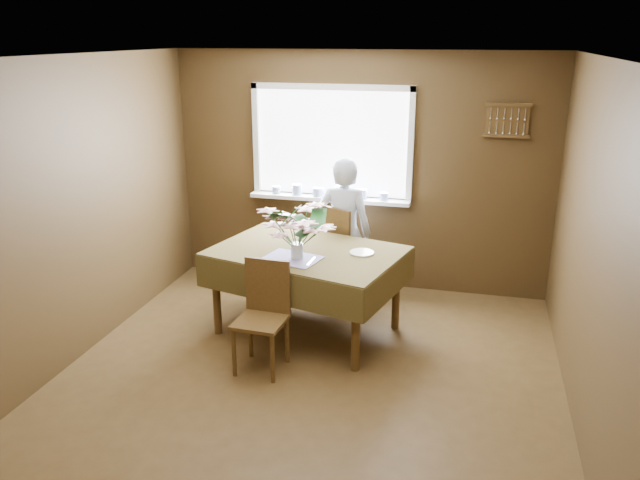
% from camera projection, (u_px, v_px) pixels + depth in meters
% --- Properties ---
extents(floor, '(4.50, 4.50, 0.00)m').
position_uv_depth(floor, '(303.00, 388.00, 4.91)').
color(floor, '#453117').
rests_on(floor, ground).
extents(ceiling, '(4.50, 4.50, 0.00)m').
position_uv_depth(ceiling, '(300.00, 57.00, 4.12)').
color(ceiling, white).
rests_on(ceiling, wall_back).
extents(wall_back, '(4.00, 0.00, 4.00)m').
position_uv_depth(wall_back, '(359.00, 173.00, 6.58)').
color(wall_back, brown).
rests_on(wall_back, floor).
extents(wall_front, '(4.00, 0.00, 4.00)m').
position_uv_depth(wall_front, '(145.00, 410.00, 2.44)').
color(wall_front, brown).
rests_on(wall_front, floor).
extents(wall_left, '(0.00, 4.50, 4.50)m').
position_uv_depth(wall_left, '(61.00, 218.00, 4.97)').
color(wall_left, brown).
rests_on(wall_left, floor).
extents(wall_right, '(0.00, 4.50, 4.50)m').
position_uv_depth(wall_right, '(598.00, 261.00, 4.05)').
color(wall_right, brown).
rests_on(wall_right, floor).
extents(window_assembly, '(1.72, 0.20, 1.22)m').
position_uv_depth(window_assembly, '(331.00, 163.00, 6.57)').
color(window_assembly, white).
rests_on(window_assembly, wall_back).
extents(spoon_rack, '(0.44, 0.05, 0.33)m').
position_uv_depth(spoon_rack, '(507.00, 120.00, 6.02)').
color(spoon_rack, '#523A1A').
rests_on(spoon_rack, wall_back).
extents(dining_table, '(1.87, 1.49, 0.81)m').
position_uv_depth(dining_table, '(307.00, 260.00, 5.63)').
color(dining_table, '#523A1A').
rests_on(dining_table, floor).
extents(chair_far, '(0.60, 0.60, 1.02)m').
position_uv_depth(chair_far, '(340.00, 250.00, 6.35)').
color(chair_far, '#523A1A').
rests_on(chair_far, floor).
extents(chair_near, '(0.41, 0.41, 0.91)m').
position_uv_depth(chair_near, '(264.00, 310.00, 5.10)').
color(chair_near, '#523A1A').
rests_on(chair_near, floor).
extents(seated_woman, '(0.57, 0.39, 1.52)m').
position_uv_depth(seated_woman, '(344.00, 232.00, 6.25)').
color(seated_woman, white).
rests_on(seated_woman, floor).
extents(flower_bouquet, '(0.56, 0.56, 0.48)m').
position_uv_depth(flower_bouquet, '(297.00, 224.00, 5.29)').
color(flower_bouquet, white).
rests_on(flower_bouquet, dining_table).
extents(side_plate, '(0.25, 0.25, 0.01)m').
position_uv_depth(side_plate, '(362.00, 253.00, 5.52)').
color(side_plate, white).
rests_on(side_plate, dining_table).
extents(table_knife, '(0.03, 0.21, 0.00)m').
position_uv_depth(table_knife, '(311.00, 261.00, 5.30)').
color(table_knife, silver).
rests_on(table_knife, dining_table).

